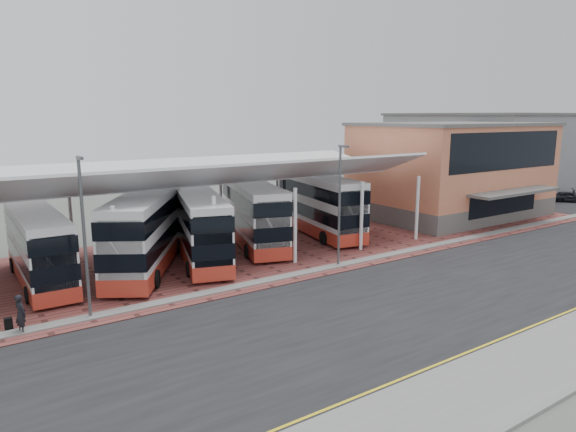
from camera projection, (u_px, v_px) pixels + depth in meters
The scene contains 20 objects.
ground at pixel (384, 299), 28.19m from camera, with size 140.00×140.00×0.00m, color #50534D.
road at pixel (397, 304), 27.38m from camera, with size 120.00×14.00×0.02m, color black.
forecourt at pixel (283, 245), 39.84m from camera, with size 72.00×16.00×0.06m, color brown.
sidewalk at pixel (541, 362), 20.88m from camera, with size 120.00×4.00×0.14m, color slate.
north_kerb at pixel (315, 270), 33.21m from camera, with size 120.00×0.80×0.14m, color slate.
yellow_line_near at pixel (497, 345), 22.51m from camera, with size 120.00×0.12×0.01m, color yellow.
yellow_line_far at pixel (491, 343), 22.75m from camera, with size 120.00×0.12×0.01m, color yellow.
canopy at pixel (178, 177), 35.07m from camera, with size 37.00×11.63×7.07m.
terminal at pixel (452, 169), 51.29m from camera, with size 18.40×14.40×9.25m.
warehouse at pixel (508, 150), 73.18m from camera, with size 30.50×20.50×10.25m.
lamp_west at pixel (84, 233), 24.71m from camera, with size 0.16×0.90×8.07m.
lamp_east at pixel (340, 202), 33.55m from camera, with size 0.16×0.90×8.07m.
bus_1 at pixel (39, 248), 30.34m from camera, with size 2.68×10.48×4.32m.
bus_2 at pixel (146, 232), 33.06m from camera, with size 8.67×11.67×4.95m.
bus_3 at pixel (201, 228), 35.18m from camera, with size 5.73×11.44×4.61m.
bus_4 at pixel (253, 215), 39.46m from camera, with size 6.00×11.88×4.79m.
bus_5 at pixel (318, 205), 43.35m from camera, with size 4.97×12.28×4.94m.
pedestrian at pixel (21, 314), 23.58m from camera, with size 0.67×0.44×1.83m, color black.
suitcase at pixel (8, 324), 23.93m from camera, with size 0.35×0.25×0.60m, color black.
carpark_car_a at pixel (568, 197), 59.42m from camera, with size 1.46×3.64×1.24m, color black.
Camera 1 is at (-19.43, -19.18, 9.92)m, focal length 32.00 mm.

